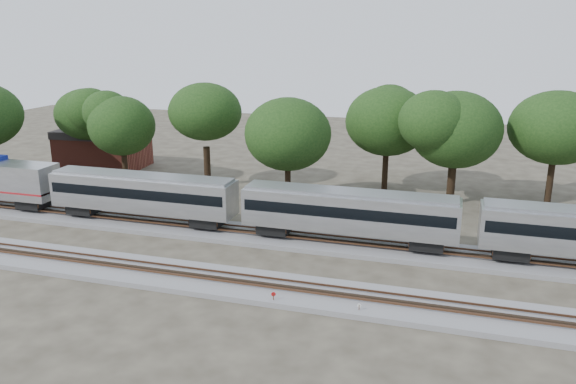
# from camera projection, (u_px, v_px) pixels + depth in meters

# --- Properties ---
(ground) EXTENTS (160.00, 160.00, 0.00)m
(ground) POSITION_uv_depth(u_px,v_px,m) (220.00, 261.00, 45.92)
(ground) COLOR #383328
(ground) RESTS_ON ground
(track_far) EXTENTS (160.00, 5.00, 0.73)m
(track_far) POSITION_uv_depth(u_px,v_px,m) (246.00, 234.00, 51.39)
(track_far) COLOR slate
(track_far) RESTS_ON ground
(track_near) EXTENTS (160.00, 5.00, 0.73)m
(track_near) POSITION_uv_depth(u_px,v_px,m) (199.00, 279.00, 42.18)
(track_near) COLOR slate
(track_near) RESTS_ON ground
(train) EXTENTS (95.70, 3.31, 4.87)m
(train) POSITION_uv_depth(u_px,v_px,m) (350.00, 211.00, 47.89)
(train) COLOR silver
(train) RESTS_ON ground
(switch_stand_red) EXTENTS (0.29, 0.15, 0.98)m
(switch_stand_red) POSITION_uv_depth(u_px,v_px,m) (273.00, 297.00, 38.40)
(switch_stand_red) COLOR #512D19
(switch_stand_red) RESTS_ON ground
(switch_stand_white) EXTENTS (0.28, 0.09, 0.87)m
(switch_stand_white) POSITION_uv_depth(u_px,v_px,m) (359.00, 308.00, 37.02)
(switch_stand_white) COLOR #512D19
(switch_stand_white) RESTS_ON ground
(switch_lever) EXTENTS (0.53, 0.35, 0.30)m
(switch_lever) POSITION_uv_depth(u_px,v_px,m) (285.00, 299.00, 39.06)
(switch_lever) COLOR #512D19
(switch_lever) RESTS_ON ground
(brick_building) EXTENTS (11.50, 8.43, 5.33)m
(brick_building) POSITION_uv_depth(u_px,v_px,m) (103.00, 148.00, 76.52)
(brick_building) COLOR maroon
(brick_building) RESTS_ON ground
(tree_1) EXTENTS (7.87, 7.87, 11.10)m
(tree_1) POSITION_uv_depth(u_px,v_px,m) (88.00, 114.00, 72.23)
(tree_1) COLOR black
(tree_1) RESTS_ON ground
(tree_2) EXTENTS (7.34, 7.34, 10.34)m
(tree_2) POSITION_uv_depth(u_px,v_px,m) (122.00, 126.00, 66.66)
(tree_2) COLOR black
(tree_2) RESTS_ON ground
(tree_3) EXTENTS (9.18, 9.18, 12.94)m
(tree_3) POSITION_uv_depth(u_px,v_px,m) (205.00, 112.00, 65.27)
(tree_3) COLOR black
(tree_3) RESTS_ON ground
(tree_4) EXTENTS (7.81, 7.81, 11.01)m
(tree_4) POSITION_uv_depth(u_px,v_px,m) (288.00, 134.00, 58.79)
(tree_4) COLOR black
(tree_4) RESTS_ON ground
(tree_5) EXTENTS (8.29, 8.29, 11.68)m
(tree_5) POSITION_uv_depth(u_px,v_px,m) (387.00, 121.00, 64.07)
(tree_5) COLOR black
(tree_5) RESTS_ON ground
(tree_6) EXTENTS (8.22, 8.22, 11.59)m
(tree_6) POSITION_uv_depth(u_px,v_px,m) (456.00, 130.00, 59.06)
(tree_6) COLOR black
(tree_6) RESTS_ON ground
(tree_7) EXTENTS (8.48, 8.48, 11.96)m
(tree_7) POSITION_uv_depth(u_px,v_px,m) (557.00, 128.00, 58.71)
(tree_7) COLOR black
(tree_7) RESTS_ON ground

